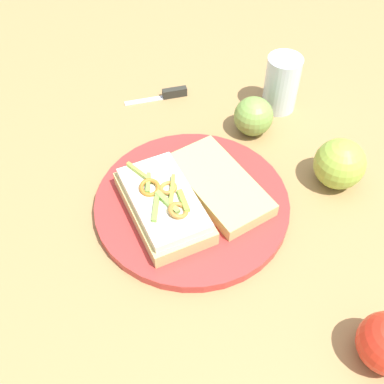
# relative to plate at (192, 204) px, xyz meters

# --- Properties ---
(ground_plane) EXTENTS (2.00, 2.00, 0.00)m
(ground_plane) POSITION_rel_plate_xyz_m (0.00, 0.00, -0.01)
(ground_plane) COLOR olive
(ground_plane) RESTS_ON ground
(plate) EXTENTS (0.30, 0.30, 0.02)m
(plate) POSITION_rel_plate_xyz_m (0.00, 0.00, 0.00)
(plate) COLOR #B1302D
(plate) RESTS_ON ground_plane
(sandwich) EXTENTS (0.11, 0.18, 0.05)m
(sandwich) POSITION_rel_plate_xyz_m (-0.05, 0.00, 0.03)
(sandwich) COLOR tan
(sandwich) RESTS_ON plate
(bread_slice_side) EXTENTS (0.10, 0.18, 0.02)m
(bread_slice_side) POSITION_rel_plate_xyz_m (0.05, -0.00, 0.02)
(bread_slice_side) COLOR tan
(bread_slice_side) RESTS_ON plate
(apple_0) EXTENTS (0.10, 0.10, 0.08)m
(apple_0) POSITION_rel_plate_xyz_m (0.23, -0.06, 0.03)
(apple_0) COLOR #8FB33C
(apple_0) RESTS_ON ground_plane
(apple_1) EXTENTS (0.08, 0.08, 0.07)m
(apple_1) POSITION_rel_plate_xyz_m (0.18, 0.10, 0.03)
(apple_1) COLOR #739E43
(apple_1) RESTS_ON ground_plane
(drinking_glass) EXTENTS (0.06, 0.06, 0.10)m
(drinking_glass) POSITION_rel_plate_xyz_m (0.26, 0.13, 0.04)
(drinking_glass) COLOR silver
(drinking_glass) RESTS_ON ground_plane
(knife) EXTENTS (0.12, 0.04, 0.02)m
(knife) POSITION_rel_plate_xyz_m (0.09, 0.26, -0.00)
(knife) COLOR silver
(knife) RESTS_ON ground_plane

